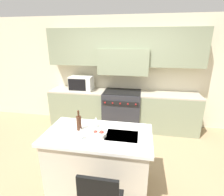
# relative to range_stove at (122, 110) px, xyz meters

# --- Properties ---
(ground_plane) EXTENTS (10.00, 10.00, 0.00)m
(ground_plane) POSITION_rel_range_stove_xyz_m (0.00, -1.62, -0.48)
(ground_plane) COLOR #997F5B
(back_cabinetry) EXTENTS (10.00, 0.46, 2.70)m
(back_cabinetry) POSITION_rel_range_stove_xyz_m (0.00, 0.27, 1.13)
(back_cabinetry) COLOR beige
(back_cabinetry) RESTS_ON ground_plane
(back_counter) EXTENTS (3.64, 0.62, 0.93)m
(back_counter) POSITION_rel_range_stove_xyz_m (0.00, 0.02, -0.01)
(back_counter) COLOR gray
(back_counter) RESTS_ON ground_plane
(range_stove) EXTENTS (0.90, 0.70, 0.95)m
(range_stove) POSITION_rel_range_stove_xyz_m (0.00, 0.00, 0.00)
(range_stove) COLOR #2D2D33
(range_stove) RESTS_ON ground_plane
(microwave) EXTENTS (0.56, 0.38, 0.35)m
(microwave) POSITION_rel_range_stove_xyz_m (-1.03, 0.02, 0.63)
(microwave) COLOR silver
(microwave) RESTS_ON back_counter
(kitchen_island) EXTENTS (1.49, 0.83, 0.90)m
(kitchen_island) POSITION_rel_range_stove_xyz_m (-0.11, -1.96, -0.02)
(kitchen_island) COLOR beige
(kitchen_island) RESTS_ON ground_plane
(wine_bottle) EXTENTS (0.07, 0.07, 0.30)m
(wine_bottle) POSITION_rel_range_stove_xyz_m (-0.40, -1.90, 0.54)
(wine_bottle) COLOR #422314
(wine_bottle) RESTS_ON kitchen_island
(wine_glass_near) EXTENTS (0.08, 0.08, 0.17)m
(wine_glass_near) POSITION_rel_range_stove_xyz_m (-0.28, -2.14, 0.53)
(wine_glass_near) COLOR white
(wine_glass_near) RESTS_ON kitchen_island
(wine_glass_far) EXTENTS (0.08, 0.08, 0.17)m
(wine_glass_far) POSITION_rel_range_stove_xyz_m (-0.18, -1.78, 0.53)
(wine_glass_far) COLOR white
(wine_glass_far) RESTS_ON kitchen_island
(fruit_bowl) EXTENTS (0.22, 0.22, 0.08)m
(fruit_bowl) POSITION_rel_range_stove_xyz_m (-0.08, -2.01, 0.45)
(fruit_bowl) COLOR silver
(fruit_bowl) RESTS_ON kitchen_island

